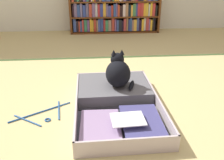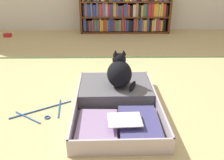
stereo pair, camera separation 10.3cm
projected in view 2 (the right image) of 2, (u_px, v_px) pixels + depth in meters
ground_plane at (124, 104)px, 1.81m from camera, size 10.00×10.00×0.00m
tatami_border at (118, 57)px, 2.75m from camera, size 4.80×0.05×0.00m
bookshelf at (125, 9)px, 3.71m from camera, size 1.37×0.26×0.71m
open_suitcase at (117, 100)px, 1.77m from camera, size 0.59×0.92×0.11m
black_cat at (120, 73)px, 1.81m from camera, size 0.23×0.23×0.27m
clothes_hanger at (43, 112)px, 1.69m from camera, size 0.39×0.31×0.01m
small_red_pouch at (8, 35)px, 3.56m from camera, size 0.10×0.07×0.05m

